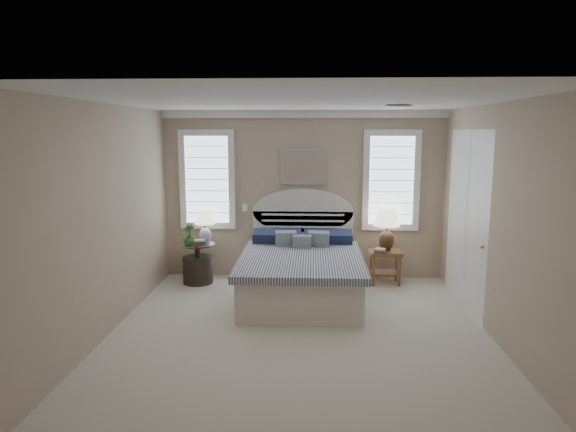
# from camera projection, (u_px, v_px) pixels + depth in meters

# --- Properties ---
(floor) EXTENTS (4.50, 5.00, 0.01)m
(floor) POSITION_uv_depth(u_px,v_px,m) (299.00, 335.00, 6.04)
(floor) COLOR beige
(floor) RESTS_ON ground
(ceiling) EXTENTS (4.50, 5.00, 0.01)m
(ceiling) POSITION_uv_depth(u_px,v_px,m) (299.00, 101.00, 5.60)
(ceiling) COLOR white
(ceiling) RESTS_ON wall_back
(wall_back) EXTENTS (4.50, 0.02, 2.70)m
(wall_back) POSITION_uv_depth(u_px,v_px,m) (303.00, 195.00, 8.28)
(wall_back) COLOR tan
(wall_back) RESTS_ON floor
(wall_left) EXTENTS (0.02, 5.00, 2.70)m
(wall_left) POSITION_uv_depth(u_px,v_px,m) (105.00, 221.00, 5.92)
(wall_left) COLOR tan
(wall_left) RESTS_ON floor
(wall_right) EXTENTS (0.02, 5.00, 2.70)m
(wall_right) POSITION_uv_depth(u_px,v_px,m) (501.00, 224.00, 5.71)
(wall_right) COLOR tan
(wall_right) RESTS_ON floor
(crown_molding) EXTENTS (4.50, 0.08, 0.12)m
(crown_molding) POSITION_uv_depth(u_px,v_px,m) (303.00, 114.00, 8.03)
(crown_molding) COLOR white
(crown_molding) RESTS_ON wall_back
(hvac_vent) EXTENTS (0.30, 0.20, 0.02)m
(hvac_vent) POSITION_uv_depth(u_px,v_px,m) (398.00, 106.00, 6.33)
(hvac_vent) COLOR #B2B2B2
(hvac_vent) RESTS_ON ceiling
(switch_plate) EXTENTS (0.08, 0.01, 0.12)m
(switch_plate) POSITION_uv_depth(u_px,v_px,m) (245.00, 207.00, 8.34)
(switch_plate) COLOR white
(switch_plate) RESTS_ON wall_back
(window_left) EXTENTS (0.90, 0.06, 1.60)m
(window_left) POSITION_uv_depth(u_px,v_px,m) (207.00, 180.00, 8.29)
(window_left) COLOR silver
(window_left) RESTS_ON wall_back
(window_right) EXTENTS (0.90, 0.06, 1.60)m
(window_right) POSITION_uv_depth(u_px,v_px,m) (391.00, 180.00, 8.15)
(window_right) COLOR silver
(window_right) RESTS_ON wall_back
(painting) EXTENTS (0.74, 0.04, 0.58)m
(painting) POSITION_uv_depth(u_px,v_px,m) (303.00, 166.00, 8.16)
(painting) COLOR silver
(painting) RESTS_ON wall_back
(closet_door) EXTENTS (0.02, 1.80, 2.40)m
(closet_door) POSITION_uv_depth(u_px,v_px,m) (466.00, 219.00, 6.92)
(closet_door) COLOR white
(closet_door) RESTS_ON floor
(bed) EXTENTS (1.72, 2.28, 1.47)m
(bed) POSITION_uv_depth(u_px,v_px,m) (301.00, 270.00, 7.41)
(bed) COLOR #EDE6D0
(bed) RESTS_ON floor
(side_table_left) EXTENTS (0.56, 0.56, 0.63)m
(side_table_left) POSITION_uv_depth(u_px,v_px,m) (198.00, 259.00, 8.07)
(side_table_left) COLOR black
(side_table_left) RESTS_ON floor
(nightstand_right) EXTENTS (0.50, 0.40, 0.53)m
(nightstand_right) POSITION_uv_depth(u_px,v_px,m) (385.00, 260.00, 8.03)
(nightstand_right) COLOR brown
(nightstand_right) RESTS_ON floor
(floor_pot) EXTENTS (0.54, 0.54, 0.42)m
(floor_pot) POSITION_uv_depth(u_px,v_px,m) (198.00, 270.00, 8.10)
(floor_pot) COLOR black
(floor_pot) RESTS_ON floor
(lamp_left) EXTENTS (0.41, 0.41, 0.53)m
(lamp_left) POSITION_uv_depth(u_px,v_px,m) (205.00, 223.00, 8.06)
(lamp_left) COLOR silver
(lamp_left) RESTS_ON side_table_left
(lamp_right) EXTENTS (0.47, 0.47, 0.67)m
(lamp_right) POSITION_uv_depth(u_px,v_px,m) (387.00, 224.00, 7.99)
(lamp_right) COLOR black
(lamp_right) RESTS_ON nightstand_right
(potted_plant) EXTENTS (0.25, 0.25, 0.34)m
(potted_plant) POSITION_uv_depth(u_px,v_px,m) (189.00, 235.00, 7.88)
(potted_plant) COLOR #397830
(potted_plant) RESTS_ON side_table_left
(books_left) EXTENTS (0.22, 0.18, 0.08)m
(books_left) POSITION_uv_depth(u_px,v_px,m) (199.00, 242.00, 7.97)
(books_left) COLOR maroon
(books_left) RESTS_ON side_table_left
(books_right) EXTENTS (0.20, 0.17, 0.07)m
(books_right) POSITION_uv_depth(u_px,v_px,m) (380.00, 251.00, 7.86)
(books_right) COLOR maroon
(books_right) RESTS_ON nightstand_right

